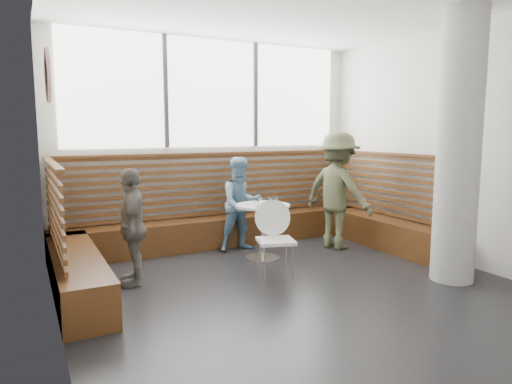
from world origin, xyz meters
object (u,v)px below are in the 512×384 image
child_back (241,204)px  child_left (132,227)px  adult_man (338,191)px  concrete_column (459,148)px  cafe_chair (273,232)px  cafe_table (263,220)px

child_back → child_left: size_ratio=1.03×
child_back → child_left: bearing=-154.8°
adult_man → child_back: 1.49m
concrete_column → child_back: concrete_column is taller
cafe_chair → child_left: size_ratio=0.69×
adult_man → child_back: (-1.37, 0.54, -0.18)m
concrete_column → child_left: 3.93m
cafe_chair → adult_man: (1.57, 0.77, 0.34)m
concrete_column → child_left: concrete_column is taller
cafe_chair → cafe_table: bearing=87.5°
cafe_chair → child_back: child_back is taller
cafe_table → child_left: child_left is taller
cafe_table → child_left: (-1.85, -0.22, 0.13)m
concrete_column → cafe_chair: 2.41m
cafe_chair → child_back: (0.20, 1.31, 0.15)m
cafe_table → adult_man: bearing=1.4°
concrete_column → cafe_chair: (-1.86, 1.12, -1.05)m
child_left → cafe_chair: bearing=85.7°
adult_man → cafe_chair: bearing=99.1°
adult_man → child_left: size_ratio=1.30×
concrete_column → cafe_chair: size_ratio=3.40×
child_left → adult_man: bearing=108.1°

